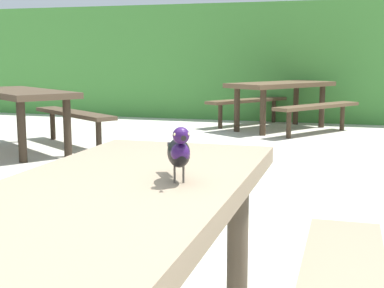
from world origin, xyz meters
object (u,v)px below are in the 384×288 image
(picnic_table_mid_left, at_px, (20,105))
(picnic_table_mid_right, at_px, (281,94))
(bird_grackle, at_px, (179,151))
(picnic_table_foreground, at_px, (109,246))

(picnic_table_mid_left, xyz_separation_m, picnic_table_mid_right, (2.77, 2.87, 0.00))
(bird_grackle, bearing_deg, picnic_table_mid_left, 129.01)
(bird_grackle, bearing_deg, picnic_table_foreground, -148.24)
(picnic_table_foreground, bearing_deg, bird_grackle, 31.76)
(bird_grackle, bearing_deg, picnic_table_mid_right, 94.29)
(picnic_table_foreground, bearing_deg, picnic_table_mid_left, 126.56)
(bird_grackle, distance_m, picnic_table_mid_left, 5.24)
(picnic_table_mid_left, bearing_deg, picnic_table_foreground, -53.44)
(bird_grackle, xyz_separation_m, picnic_table_mid_left, (-3.29, 4.06, -0.29))
(picnic_table_foreground, xyz_separation_m, picnic_table_mid_left, (-3.10, 4.18, 0.00))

